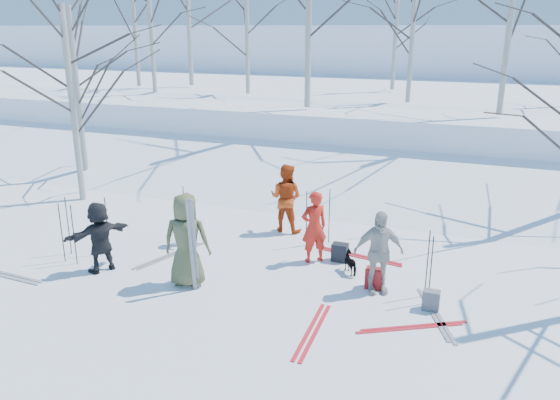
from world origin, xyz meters
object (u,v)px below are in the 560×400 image
at_px(backpack_red, 374,278).
at_px(skier_grey_west, 100,237).
at_px(skier_red_north, 314,227).
at_px(skier_redor_behind, 286,198).
at_px(skier_red_seated, 185,227).
at_px(backpack_dark, 340,252).
at_px(skier_cream_east, 378,252).
at_px(skier_olive_center, 187,240).
at_px(backpack_grey, 431,300).
at_px(dog, 352,263).

bearing_deg(backpack_red, skier_grey_west, -167.26).
bearing_deg(backpack_red, skier_red_north, 151.58).
xyz_separation_m(skier_redor_behind, skier_red_seated, (-1.87, -1.73, -0.42)).
height_order(skier_grey_west, backpack_dark, skier_grey_west).
xyz_separation_m(skier_grey_west, backpack_red, (5.51, 1.25, -0.54)).
height_order(skier_redor_behind, backpack_dark, skier_redor_behind).
height_order(skier_cream_east, skier_grey_west, skier_cream_east).
bearing_deg(backpack_dark, skier_olive_center, -139.11).
distance_m(skier_redor_behind, backpack_grey, 4.86).
bearing_deg(skier_olive_center, skier_grey_west, -12.78).
distance_m(skier_olive_center, skier_red_seated, 2.16).
bearing_deg(dog, skier_redor_behind, -83.30).
height_order(skier_red_seated, skier_cream_east, skier_cream_east).
bearing_deg(skier_red_seated, backpack_dark, -90.18).
bearing_deg(backpack_dark, skier_redor_behind, 143.03).
distance_m(skier_red_seated, backpack_grey, 5.86).
bearing_deg(skier_grey_west, skier_red_seated, -178.12).
bearing_deg(skier_red_north, skier_grey_west, -12.34).
distance_m(skier_redor_behind, skier_cream_east, 3.75).
distance_m(skier_red_north, backpack_red, 1.80).
bearing_deg(backpack_grey, skier_red_north, 153.85).
relative_size(skier_redor_behind, backpack_red, 4.10).
relative_size(skier_grey_west, backpack_dark, 3.77).
height_order(backpack_red, backpack_grey, backpack_red).
distance_m(skier_red_seated, backpack_red, 4.65).
distance_m(skier_cream_east, backpack_red, 0.63).
height_order(skier_grey_west, backpack_red, skier_grey_west).
relative_size(skier_redor_behind, dog, 3.21).
distance_m(skier_red_north, skier_cream_east, 1.84).
xyz_separation_m(skier_cream_east, backpack_dark, (-1.05, 1.16, -0.62)).
distance_m(skier_grey_west, dog, 5.27).
relative_size(skier_redor_behind, skier_red_seated, 1.96).
height_order(skier_red_seated, dog, skier_red_seated).
bearing_deg(backpack_grey, dog, 149.50).
bearing_deg(backpack_red, skier_red_seated, 172.21).
bearing_deg(backpack_dark, skier_grey_west, -153.36).
bearing_deg(skier_redor_behind, dog, 142.92).
relative_size(skier_red_north, skier_red_seated, 1.82).
distance_m(skier_red_north, skier_redor_behind, 1.98).
bearing_deg(skier_cream_east, skier_redor_behind, 112.76).
bearing_deg(backpack_dark, skier_red_seated, -173.67).
relative_size(skier_redor_behind, backpack_dark, 4.31).
bearing_deg(skier_redor_behind, skier_olive_center, 81.14).
bearing_deg(backpack_grey, backpack_dark, 144.28).
bearing_deg(skier_grey_west, dog, 137.43).
bearing_deg(skier_olive_center, skier_red_seated, -73.43).
relative_size(skier_cream_east, backpack_grey, 4.34).
xyz_separation_m(skier_red_north, skier_grey_west, (-4.01, -2.06, -0.04)).
distance_m(skier_cream_east, skier_grey_west, 5.70).
height_order(skier_red_seated, backpack_grey, skier_red_seated).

